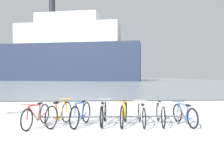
# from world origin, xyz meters

# --- Properties ---
(ground) EXTENTS (80.00, 132.00, 0.08)m
(ground) POSITION_xyz_m (0.00, 53.90, -0.04)
(ground) COLOR white
(bike_rack) EXTENTS (4.81, 0.11, 0.31)m
(bike_rack) POSITION_xyz_m (0.79, 3.22, 0.27)
(bike_rack) COLOR #4C5156
(bike_rack) RESTS_ON ground
(bicycle_0) EXTENTS (0.54, 1.72, 0.78)m
(bicycle_0) POSITION_xyz_m (-1.63, 3.13, 0.35)
(bicycle_0) COLOR black
(bicycle_0) RESTS_ON ground
(bicycle_1) EXTENTS (0.65, 1.62, 0.84)m
(bicycle_1) POSITION_xyz_m (-0.92, 3.27, 0.38)
(bicycle_1) COLOR black
(bicycle_1) RESTS_ON ground
(bicycle_2) EXTENTS (0.62, 1.62, 0.83)m
(bicycle_2) POSITION_xyz_m (-0.23, 3.20, 0.38)
(bicycle_2) COLOR black
(bicycle_2) RESTS_ON ground
(bicycle_3) EXTENTS (0.46, 1.71, 0.81)m
(bicycle_3) POSITION_xyz_m (0.49, 3.37, 0.36)
(bicycle_3) COLOR black
(bicycle_3) RESTS_ON ground
(bicycle_4) EXTENTS (0.53, 1.67, 0.83)m
(bicycle_4) POSITION_xyz_m (1.16, 3.23, 0.37)
(bicycle_4) COLOR black
(bicycle_4) RESTS_ON ground
(bicycle_5) EXTENTS (0.46, 1.74, 0.77)m
(bicycle_5) POSITION_xyz_m (1.75, 3.24, 0.35)
(bicycle_5) COLOR black
(bicycle_5) RESTS_ON ground
(bicycle_6) EXTENTS (0.46, 1.75, 0.79)m
(bicycle_6) POSITION_xyz_m (2.38, 3.25, 0.36)
(bicycle_6) COLOR black
(bicycle_6) RESTS_ON ground
(bicycle_7) EXTENTS (0.46, 1.60, 0.74)m
(bicycle_7) POSITION_xyz_m (3.14, 3.14, 0.34)
(bicycle_7) COLOR black
(bicycle_7) RESTS_ON ground
(ferry_ship) EXTENTS (42.37, 18.18, 24.74)m
(ferry_ship) POSITION_xyz_m (-8.77, 63.26, 8.30)
(ferry_ship) COLOR #232D47
(ferry_ship) RESTS_ON ground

